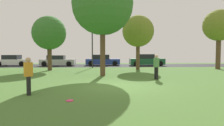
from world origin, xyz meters
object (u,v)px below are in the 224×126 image
at_px(oak_tree_center, 103,4).
at_px(parked_car_green, 146,60).
at_px(parked_car_blue, 102,61).
at_px(parked_car_silver, 58,61).
at_px(parked_car_white, 13,61).
at_px(street_lamp_post, 92,48).
at_px(oak_tree_right, 49,33).
at_px(person_thrower, 28,74).
at_px(person_catcher, 156,66).
at_px(oak_tree_left, 219,26).
at_px(frisbee_disc, 70,101).
at_px(maple_tree_far, 138,31).

bearing_deg(oak_tree_center, parked_car_green, 62.07).
xyz_separation_m(oak_tree_center, parked_car_blue, (-0.04, 11.73, -4.66)).
height_order(parked_car_silver, parked_car_blue, parked_car_blue).
distance_m(parked_car_white, street_lamp_post, 11.51).
relative_size(oak_tree_right, person_thrower, 3.39).
distance_m(parked_car_blue, parked_car_green, 5.96).
bearing_deg(person_catcher, parked_car_green, -133.49).
xyz_separation_m(oak_tree_left, parked_car_silver, (-18.17, 5.95, -3.92)).
xyz_separation_m(oak_tree_left, parked_car_green, (-6.33, 5.88, -3.86)).
bearing_deg(oak_tree_left, frisbee_disc, -136.39).
bearing_deg(person_catcher, parked_car_blue, -109.02).
bearing_deg(oak_tree_right, frisbee_disc, -71.79).
xyz_separation_m(maple_tree_far, person_catcher, (-0.12, -7.25, -3.03)).
bearing_deg(street_lamp_post, oak_tree_center, -81.17).
bearing_deg(parked_car_blue, oak_tree_right, -125.93).
height_order(oak_tree_left, parked_car_blue, oak_tree_left).
bearing_deg(maple_tree_far, person_thrower, -120.02).
height_order(oak_tree_center, parked_car_green, oak_tree_center).
bearing_deg(parked_car_white, person_catcher, -41.76).
bearing_deg(person_thrower, parked_car_blue, 47.27).
height_order(maple_tree_far, frisbee_disc, maple_tree_far).
distance_m(maple_tree_far, oak_tree_left, 8.63).
bearing_deg(parked_car_silver, oak_tree_right, -83.50).
height_order(maple_tree_far, parked_car_green, maple_tree_far).
relative_size(person_catcher, parked_car_silver, 0.36).
bearing_deg(parked_car_silver, parked_car_green, -0.37).
height_order(person_catcher, parked_car_blue, person_catcher).
bearing_deg(frisbee_disc, maple_tree_far, 69.10).
distance_m(person_thrower, parked_car_green, 19.74).
relative_size(oak_tree_right, parked_car_blue, 1.16).
bearing_deg(parked_car_white, parked_car_blue, 0.83).
bearing_deg(parked_car_silver, person_thrower, -80.71).
height_order(parked_car_white, parked_car_blue, parked_car_blue).
relative_size(person_thrower, frisbee_disc, 5.79).
xyz_separation_m(person_thrower, parked_car_blue, (3.03, 18.21, -0.19)).
distance_m(oak_tree_right, parked_car_blue, 9.30).
bearing_deg(person_catcher, maple_tree_far, -124.20).
bearing_deg(frisbee_disc, street_lamp_post, 89.91).
relative_size(person_thrower, parked_car_silver, 0.35).
relative_size(oak_tree_left, parked_car_white, 1.54).
bearing_deg(parked_car_silver, oak_tree_left, -18.14).
distance_m(person_thrower, frisbee_disc, 2.30).
height_order(oak_tree_left, person_thrower, oak_tree_left).
xyz_separation_m(frisbee_disc, street_lamp_post, (0.02, 15.16, 2.24)).
relative_size(parked_car_silver, street_lamp_post, 0.99).
xyz_separation_m(maple_tree_far, oak_tree_left, (8.60, 0.16, 0.64)).
relative_size(oak_tree_left, parked_car_blue, 1.37).
distance_m(oak_tree_center, parked_car_white, 17.22).
xyz_separation_m(person_catcher, parked_car_silver, (-9.46, 13.36, -0.25)).
height_order(oak_tree_left, frisbee_disc, oak_tree_left).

